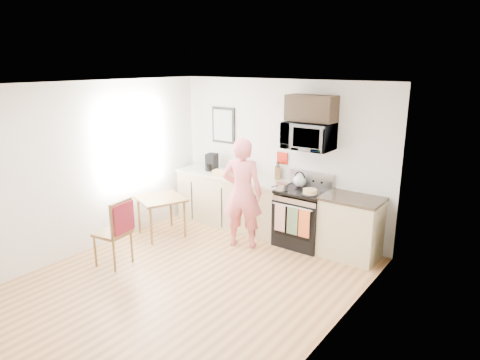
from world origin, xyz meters
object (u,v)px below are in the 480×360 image
Objects in this scene: chair at (119,224)px; dining_table at (161,202)px; microwave at (309,136)px; range at (302,219)px; cake at (310,192)px; person at (242,193)px.

dining_table is at bearing 99.59° from chair.
dining_table is 1.23m from chair.
microwave is 3.11m from chair.
range is 1.53× the size of microwave.
range is 2.37m from dining_table.
range reaches higher than chair.
chair is at bearing -133.23° from cake.
range is 1.15× the size of chair.
range is 4.44× the size of cake.
person is (-0.75, -0.61, 0.44)m from range.
microwave is 1.36m from person.
person is 1.46m from dining_table.
cake is at bearing 20.94° from dining_table.
microwave reaches higher than range.
microwave reaches higher than cake.
chair is 3.85× the size of cake.
dining_table is (-1.35, -0.46, -0.29)m from person.
microwave is 0.87m from cake.
person is (-0.75, -0.71, -0.88)m from microwave.
person is 6.74× the size of cake.
microwave is 0.94× the size of dining_table.
person is at bearing -156.02° from cake.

